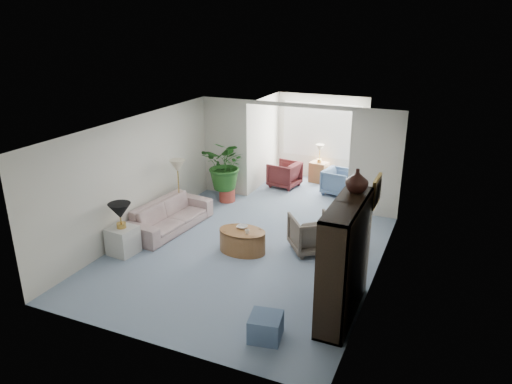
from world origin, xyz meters
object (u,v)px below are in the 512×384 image
at_px(coffee_cup, 247,232).
at_px(entertainment_cabinet, 344,260).
at_px(coffee_table, 242,241).
at_px(coffee_bowl, 242,227).
at_px(sunroom_table, 319,172).
at_px(wingback_chair, 312,233).
at_px(ottoman, 266,327).
at_px(cabinet_urn, 357,181).
at_px(floor_lamp, 177,166).
at_px(end_table, 123,240).
at_px(sunroom_chair_maroon, 284,174).
at_px(side_table_dark, 350,238).
at_px(sofa, 170,216).
at_px(framed_picture, 377,191).
at_px(table_lamp, 120,211).
at_px(plant_pot, 227,195).
at_px(sunroom_chair_blue, 338,182).

height_order(coffee_cup, entertainment_cabinet, entertainment_cabinet).
bearing_deg(coffee_table, coffee_bowl, 116.57).
xyz_separation_m(coffee_bowl, sunroom_table, (0.20, 4.64, -0.19)).
distance_m(wingback_chair, ottoman, 2.94).
bearing_deg(cabinet_urn, floor_lamp, 158.01).
bearing_deg(end_table, sunroom_chair_maroon, 73.23).
relative_size(floor_lamp, coffee_table, 0.38).
distance_m(side_table_dark, sunroom_chair_maroon, 4.01).
relative_size(wingback_chair, side_table_dark, 1.48).
relative_size(sofa, ottoman, 4.70).
relative_size(framed_picture, table_lamp, 1.14).
xyz_separation_m(floor_lamp, coffee_bowl, (1.99, -0.86, -0.77)).
relative_size(side_table_dark, plant_pot, 1.37).
bearing_deg(coffee_table, wingback_chair, 25.38).
xyz_separation_m(end_table, ottoman, (3.57, -1.34, -0.09)).
distance_m(floor_lamp, ottoman, 4.93).
bearing_deg(coffee_cup, sunroom_table, 89.99).
relative_size(framed_picture, cabinet_urn, 1.37).
xyz_separation_m(end_table, entertainment_cabinet, (4.41, -0.29, 0.65)).
bearing_deg(coffee_bowl, table_lamp, -151.76).
bearing_deg(framed_picture, sunroom_chair_maroon, 126.78).
xyz_separation_m(plant_pot, sunroom_chair_maroon, (0.94, 1.62, 0.19)).
distance_m(coffee_table, plant_pot, 2.82).
bearing_deg(side_table_dark, sunroom_chair_blue, 108.43).
bearing_deg(side_table_dark, coffee_cup, -151.09).
height_order(coffee_cup, side_table_dark, side_table_dark).
bearing_deg(coffee_cup, cabinet_urn, -17.80).
bearing_deg(framed_picture, entertainment_cabinet, -101.99).
height_order(sofa, sunroom_chair_maroon, sunroom_chair_maroon).
relative_size(entertainment_cabinet, cabinet_urn, 5.07).
xyz_separation_m(wingback_chair, ottoman, (0.23, -2.93, -0.19)).
bearing_deg(coffee_cup, plant_pot, 124.29).
height_order(floor_lamp, coffee_cup, floor_lamp).
bearing_deg(floor_lamp, plant_pot, 70.19).
relative_size(floor_lamp, coffee_bowl, 1.73).
height_order(floor_lamp, sunroom_chair_maroon, floor_lamp).
bearing_deg(coffee_table, sofa, 169.67).
relative_size(framed_picture, wingback_chair, 0.62).
distance_m(table_lamp, sunroom_table, 6.20).
bearing_deg(end_table, sofa, 81.57).
distance_m(coffee_table, sunroom_chair_maroon, 4.04).
relative_size(coffee_table, entertainment_cabinet, 0.51).
xyz_separation_m(end_table, coffee_bowl, (2.05, 1.10, 0.20)).
distance_m(table_lamp, cabinet_urn, 4.56).
bearing_deg(table_lamp, end_table, 0.00).
xyz_separation_m(ottoman, sunroom_chair_maroon, (-2.06, 6.33, 0.17)).
relative_size(floor_lamp, coffee_cup, 4.00).
height_order(side_table_dark, ottoman, side_table_dark).
bearing_deg(entertainment_cabinet, table_lamp, 176.23).
height_order(ottoman, plant_pot, ottoman).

